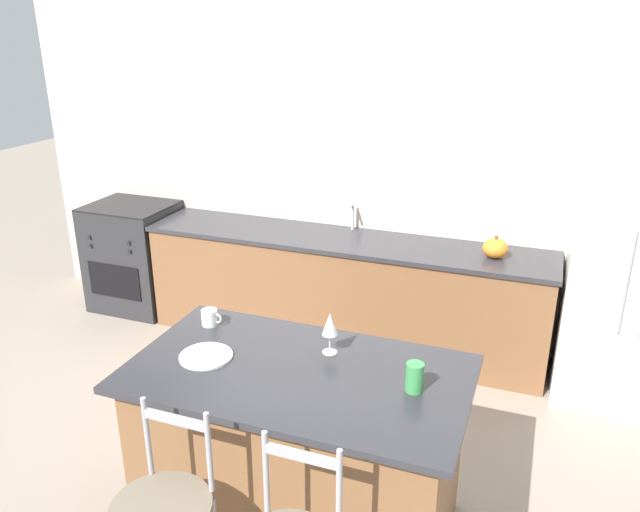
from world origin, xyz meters
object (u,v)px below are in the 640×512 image
object	(u,v)px
refrigerator	(631,277)
coffee_mug	(210,317)
dinner_plate	(206,356)
tumbler_cup	(415,377)
wine_glass	(330,325)
pumpkin_decoration	(495,248)
oven_range	(135,256)

from	to	relation	value
refrigerator	coffee_mug	size ratio (longest dim) A/B	14.91
dinner_plate	tumbler_cup	distance (m)	1.04
dinner_plate	wine_glass	distance (m)	0.64
wine_glass	coffee_mug	bearing A→B (deg)	175.67
refrigerator	wine_glass	size ratio (longest dim) A/B	8.10
refrigerator	tumbler_cup	xyz separation A→B (m)	(-1.05, -1.89, 0.10)
coffee_mug	pumpkin_decoration	xyz separation A→B (m)	(1.35, 1.68, 0.00)
oven_range	tumbler_cup	bearing A→B (deg)	-32.97
wine_glass	dinner_plate	bearing A→B (deg)	-154.99
oven_range	coffee_mug	size ratio (longest dim) A/B	8.09
refrigerator	dinner_plate	size ratio (longest dim) A/B	6.66
wine_glass	tumbler_cup	xyz separation A→B (m)	(0.47, -0.19, -0.09)
wine_glass	coffee_mug	distance (m)	0.73
refrigerator	tumbler_cup	distance (m)	2.17
dinner_plate	tumbler_cup	bearing A→B (deg)	4.00
oven_range	wine_glass	bearing A→B (deg)	-34.83
wine_glass	coffee_mug	xyz separation A→B (m)	(-0.72, 0.05, -0.11)
oven_range	coffee_mug	xyz separation A→B (m)	(1.78, -1.69, 0.48)
refrigerator	wine_glass	xyz separation A→B (m)	(-1.52, -1.71, 0.19)
tumbler_cup	dinner_plate	bearing A→B (deg)	-176.00
refrigerator	oven_range	distance (m)	4.05
tumbler_cup	pumpkin_decoration	bearing A→B (deg)	85.31
oven_range	dinner_plate	distance (m)	2.82
wine_glass	tumbler_cup	size ratio (longest dim) A/B	1.58
dinner_plate	oven_range	bearing A→B (deg)	134.09
wine_glass	pumpkin_decoration	bearing A→B (deg)	69.95
oven_range	tumbler_cup	xyz separation A→B (m)	(2.98, -1.93, 0.51)
refrigerator	dinner_plate	world-z (taller)	refrigerator
oven_range	dinner_plate	bearing A→B (deg)	-45.91
refrigerator	oven_range	bearing A→B (deg)	179.50
oven_range	wine_glass	xyz separation A→B (m)	(2.50, -1.74, 0.59)
refrigerator	dinner_plate	xyz separation A→B (m)	(-2.08, -1.97, 0.04)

